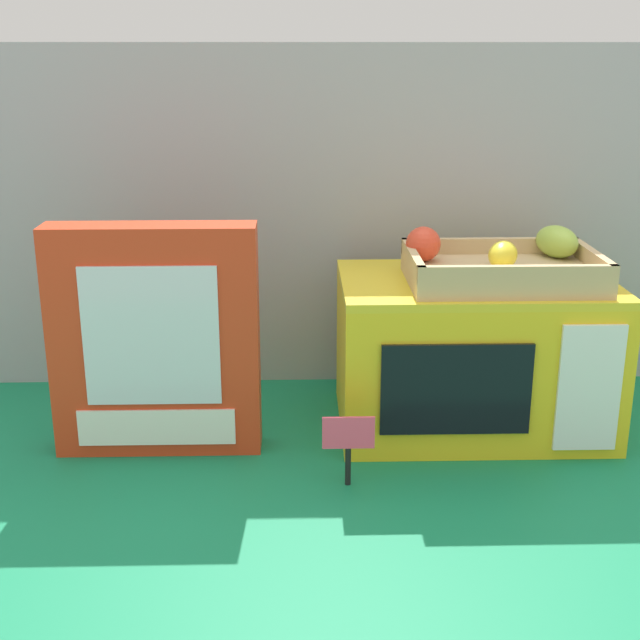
# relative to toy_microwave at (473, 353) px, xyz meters

# --- Properties ---
(ground_plane) EXTENTS (1.70, 1.70, 0.00)m
(ground_plane) POSITION_rel_toy_microwave_xyz_m (-0.22, -0.06, -0.12)
(ground_plane) COLOR #147A4C
(ground_plane) RESTS_ON ground
(display_back_panel) EXTENTS (1.61, 0.03, 0.57)m
(display_back_panel) POSITION_rel_toy_microwave_xyz_m (-0.22, 0.21, 0.17)
(display_back_panel) COLOR #A0A3A8
(display_back_panel) RESTS_ON ground
(toy_microwave) EXTENTS (0.41, 0.27, 0.23)m
(toy_microwave) POSITION_rel_toy_microwave_xyz_m (0.00, 0.00, 0.00)
(toy_microwave) COLOR yellow
(toy_microwave) RESTS_ON ground
(food_groups_crate) EXTENTS (0.28, 0.20, 0.08)m
(food_groups_crate) POSITION_rel_toy_microwave_xyz_m (0.03, -0.01, 0.14)
(food_groups_crate) COLOR tan
(food_groups_crate) RESTS_ON toy_microwave
(cookie_set_box) EXTENTS (0.30, 0.07, 0.33)m
(cookie_set_box) POSITION_rel_toy_microwave_xyz_m (-0.47, -0.07, 0.05)
(cookie_set_box) COLOR red
(cookie_set_box) RESTS_ON ground
(price_sign) EXTENTS (0.07, 0.01, 0.10)m
(price_sign) POSITION_rel_toy_microwave_xyz_m (-0.20, -0.20, -0.05)
(price_sign) COLOR black
(price_sign) RESTS_ON ground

